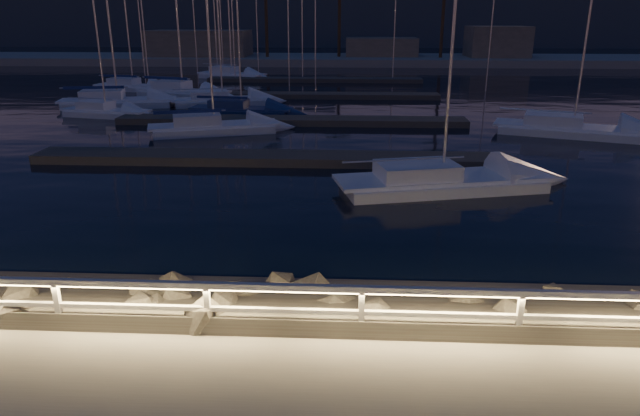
{
  "coord_description": "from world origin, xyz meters",
  "views": [
    {
      "loc": [
        3.72,
        -9.77,
        5.93
      ],
      "look_at": [
        2.99,
        4.0,
        1.26
      ],
      "focal_mm": 32.0,
      "sensor_mm": 36.0,
      "label": 1
    }
  ],
  "objects_px": {
    "sailboat_n": "(131,86)",
    "guard_rail": "(153,295)",
    "sailboat_d": "(437,180)",
    "sailboat_m": "(230,74)",
    "sailboat_f": "(211,126)",
    "sailboat_e": "(104,111)",
    "sailboat_i": "(181,91)",
    "sailboat_h": "(569,128)",
    "sailboat_g": "(239,109)",
    "sailboat_k": "(220,100)",
    "sailboat_j": "(115,101)"
  },
  "relations": [
    {
      "from": "sailboat_f",
      "to": "sailboat_n",
      "type": "bearing_deg",
      "value": 103.96
    },
    {
      "from": "guard_rail",
      "to": "sailboat_g",
      "type": "xyz_separation_m",
      "value": [
        -3.89,
        29.28,
        -0.98
      ]
    },
    {
      "from": "sailboat_g",
      "to": "sailboat_h",
      "type": "xyz_separation_m",
      "value": [
        20.18,
        -6.03,
        0.03
      ]
    },
    {
      "from": "sailboat_j",
      "to": "sailboat_n",
      "type": "relative_size",
      "value": 1.17
    },
    {
      "from": "sailboat_h",
      "to": "guard_rail",
      "type": "bearing_deg",
      "value": -105.05
    },
    {
      "from": "sailboat_j",
      "to": "sailboat_n",
      "type": "distance_m",
      "value": 10.05
    },
    {
      "from": "sailboat_j",
      "to": "sailboat_k",
      "type": "relative_size",
      "value": 1.1
    },
    {
      "from": "sailboat_f",
      "to": "sailboat_j",
      "type": "height_order",
      "value": "sailboat_j"
    },
    {
      "from": "sailboat_e",
      "to": "sailboat_f",
      "type": "bearing_deg",
      "value": -19.11
    },
    {
      "from": "sailboat_g",
      "to": "sailboat_j",
      "type": "bearing_deg",
      "value": 169.92
    },
    {
      "from": "sailboat_k",
      "to": "sailboat_m",
      "type": "xyz_separation_m",
      "value": [
        -3.11,
        19.19,
        0.05
      ]
    },
    {
      "from": "sailboat_f",
      "to": "sailboat_g",
      "type": "xyz_separation_m",
      "value": [
        0.42,
        6.59,
        -0.03
      ]
    },
    {
      "from": "sailboat_d",
      "to": "sailboat_h",
      "type": "relative_size",
      "value": 0.98
    },
    {
      "from": "guard_rail",
      "to": "sailboat_h",
      "type": "distance_m",
      "value": 28.4
    },
    {
      "from": "sailboat_d",
      "to": "sailboat_m",
      "type": "bearing_deg",
      "value": 98.34
    },
    {
      "from": "sailboat_h",
      "to": "sailboat_k",
      "type": "distance_m",
      "value": 24.74
    },
    {
      "from": "sailboat_e",
      "to": "sailboat_i",
      "type": "xyz_separation_m",
      "value": [
        2.41,
        9.86,
        0.08
      ]
    },
    {
      "from": "sailboat_f",
      "to": "sailboat_i",
      "type": "bearing_deg",
      "value": 94.38
    },
    {
      "from": "sailboat_h",
      "to": "sailboat_g",
      "type": "bearing_deg",
      "value": -176.67
    },
    {
      "from": "sailboat_g",
      "to": "sailboat_i",
      "type": "relative_size",
      "value": 0.86
    },
    {
      "from": "sailboat_d",
      "to": "sailboat_f",
      "type": "xyz_separation_m",
      "value": [
        -11.54,
        10.74,
        0.01
      ]
    },
    {
      "from": "sailboat_j",
      "to": "sailboat_g",
      "type": "bearing_deg",
      "value": -28.38
    },
    {
      "from": "sailboat_h",
      "to": "sailboat_m",
      "type": "xyz_separation_m",
      "value": [
        -25.58,
        29.54,
        0.04
      ]
    },
    {
      "from": "sailboat_f",
      "to": "sailboat_m",
      "type": "relative_size",
      "value": 0.96
    },
    {
      "from": "sailboat_i",
      "to": "sailboat_k",
      "type": "relative_size",
      "value": 1.07
    },
    {
      "from": "sailboat_f",
      "to": "sailboat_k",
      "type": "relative_size",
      "value": 0.98
    },
    {
      "from": "sailboat_e",
      "to": "sailboat_j",
      "type": "height_order",
      "value": "sailboat_j"
    },
    {
      "from": "sailboat_d",
      "to": "sailboat_h",
      "type": "height_order",
      "value": "sailboat_h"
    },
    {
      "from": "sailboat_e",
      "to": "sailboat_g",
      "type": "distance_m",
      "value": 9.05
    },
    {
      "from": "sailboat_d",
      "to": "sailboat_k",
      "type": "xyz_separation_m",
      "value": [
        -13.41,
        21.65,
        -0.01
      ]
    },
    {
      "from": "sailboat_g",
      "to": "sailboat_i",
      "type": "height_order",
      "value": "sailboat_i"
    },
    {
      "from": "sailboat_f",
      "to": "sailboat_j",
      "type": "distance_m",
      "value": 13.48
    },
    {
      "from": "sailboat_h",
      "to": "sailboat_n",
      "type": "relative_size",
      "value": 1.2
    },
    {
      "from": "sailboat_g",
      "to": "sailboat_e",
      "type": "bearing_deg",
      "value": -165.32
    },
    {
      "from": "sailboat_h",
      "to": "sailboat_m",
      "type": "bearing_deg",
      "value": 150.87
    },
    {
      "from": "sailboat_f",
      "to": "sailboat_e",
      "type": "bearing_deg",
      "value": 130.49
    },
    {
      "from": "sailboat_d",
      "to": "sailboat_i",
      "type": "bearing_deg",
      "value": 110.61
    },
    {
      "from": "sailboat_k",
      "to": "sailboat_e",
      "type": "bearing_deg",
      "value": -156.5
    },
    {
      "from": "sailboat_h",
      "to": "sailboat_m",
      "type": "distance_m",
      "value": 39.08
    },
    {
      "from": "sailboat_i",
      "to": "sailboat_n",
      "type": "distance_m",
      "value": 7.09
    },
    {
      "from": "guard_rail",
      "to": "sailboat_n",
      "type": "bearing_deg",
      "value": 111.09
    },
    {
      "from": "sailboat_d",
      "to": "sailboat_h",
      "type": "bearing_deg",
      "value": 37.61
    },
    {
      "from": "sailboat_g",
      "to": "guard_rail",
      "type": "bearing_deg",
      "value": -75.9
    },
    {
      "from": "sailboat_e",
      "to": "sailboat_j",
      "type": "bearing_deg",
      "value": 115.48
    },
    {
      "from": "sailboat_n",
      "to": "guard_rail",
      "type": "bearing_deg",
      "value": -57.43
    },
    {
      "from": "sailboat_g",
      "to": "sailboat_n",
      "type": "height_order",
      "value": "sailboat_n"
    },
    {
      "from": "guard_rail",
      "to": "sailboat_d",
      "type": "distance_m",
      "value": 14.0
    },
    {
      "from": "sailboat_i",
      "to": "sailboat_n",
      "type": "xyz_separation_m",
      "value": [
        -5.75,
        4.15,
        -0.06
      ]
    },
    {
      "from": "guard_rail",
      "to": "sailboat_f",
      "type": "height_order",
      "value": "sailboat_f"
    },
    {
      "from": "sailboat_n",
      "to": "sailboat_g",
      "type": "bearing_deg",
      "value": -34.47
    }
  ]
}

